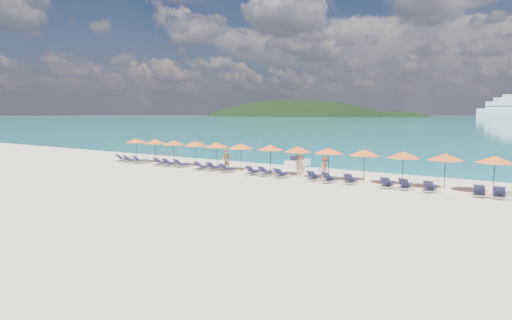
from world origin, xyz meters
The scene contains 40 objects.
ground centered at (0.00, 0.00, 0.00)m, with size 1400.00×1400.00×0.00m, color beige.
headland_main centered at (-300.00, 540.00, -38.00)m, with size 374.00×242.00×126.50m.
headland_small centered at (-150.00, 560.00, -35.00)m, with size 162.00×126.00×85.50m.
jetski centered at (0.05, 9.35, 0.39)m, with size 1.24×2.77×0.96m.
beachgoer_a centered at (3.02, 4.32, 0.94)m, with size 0.69×0.45×1.89m, color tan.
beachgoer_b centered at (-3.79, 4.25, 0.89)m, with size 0.86×0.50×1.77m, color tan.
beachgoer_c centered at (4.78, 4.67, 0.79)m, with size 1.03×0.48×1.59m, color tan.
umbrella_0 centered at (-15.26, 4.71, 2.02)m, with size 2.10×2.10×2.28m.
umbrella_1 centered at (-12.69, 4.79, 2.02)m, with size 2.10×2.10×2.28m.
umbrella_2 centered at (-10.12, 4.64, 2.02)m, with size 2.10×2.10×2.28m.
umbrella_3 centered at (-7.62, 4.81, 2.02)m, with size 2.10×2.10×2.28m.
umbrella_4 centered at (-5.04, 4.59, 2.02)m, with size 2.10×2.10×2.28m.
umbrella_5 centered at (-2.60, 4.68, 2.02)m, with size 2.10×2.10×2.28m.
umbrella_6 centered at (0.11, 4.82, 2.02)m, with size 2.10×2.10×2.28m.
umbrella_7 centered at (2.66, 4.59, 2.02)m, with size 2.10×2.10×2.28m.
umbrella_8 centered at (5.03, 4.78, 2.02)m, with size 2.10×2.10×2.28m.
umbrella_9 centered at (7.66, 4.75, 2.02)m, with size 2.10×2.10×2.28m.
umbrella_10 centered at (10.26, 4.64, 2.02)m, with size 2.10×2.10×2.28m.
umbrella_11 centered at (12.75, 4.75, 2.02)m, with size 2.10×2.10×2.28m.
umbrella_12 centered at (15.38, 4.81, 2.02)m, with size 2.10×2.10×2.28m.
lounger_0 centered at (-15.91, 3.62, 0.24)m, with size 0.71×1.73×0.66m.
lounger_1 centered at (-14.72, 3.48, 0.24)m, with size 0.73×1.74×0.66m.
lounger_2 centered at (-13.37, 3.56, 0.24)m, with size 0.63×1.70×0.66m.
lounger_3 centered at (-10.73, 3.63, 0.24)m, with size 0.68×1.72×0.66m.
lounger_4 centered at (-9.60, 3.60, 0.24)m, with size 0.75×1.74×0.66m.
lounger_5 centered at (-8.25, 3.68, 0.24)m, with size 0.63×1.71×0.66m.
lounger_6 centered at (-5.69, 3.42, 0.24)m, with size 0.63×1.71×0.66m.
lounger_7 centered at (-4.59, 3.65, 0.24)m, with size 0.67×1.72×0.66m.
lounger_8 centered at (-3.06, 3.45, 0.24)m, with size 0.66×1.71×0.66m.
lounger_9 centered at (-0.57, 3.41, 0.24)m, with size 0.79×1.75×0.66m.
lounger_10 centered at (0.54, 3.61, 0.24)m, with size 0.72×1.73×0.66m.
lounger_11 centered at (1.97, 3.38, 0.24)m, with size 0.74×1.74×0.66m.
lounger_12 centered at (4.50, 3.60, 0.24)m, with size 0.75×1.74×0.66m.
lounger_13 centered at (5.72, 3.41, 0.24)m, with size 0.68×1.72×0.66m.
lounger_14 centered at (7.17, 3.67, 0.24)m, with size 0.71×1.73×0.66m.
lounger_15 centered at (9.64, 3.49, 0.24)m, with size 0.74×1.74×0.66m.
lounger_16 centered at (10.72, 3.62, 0.24)m, with size 0.71×1.73×0.66m.
lounger_17 centered at (12.19, 3.53, 0.24)m, with size 0.68×1.72×0.66m.
lounger_18 centered at (14.80, 3.66, 0.24)m, with size 0.77×1.75×0.66m.
lounger_19 centered at (15.79, 3.69, 0.24)m, with size 0.71×1.73×0.66m.
Camera 1 is at (17.72, -23.09, 4.65)m, focal length 30.00 mm.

